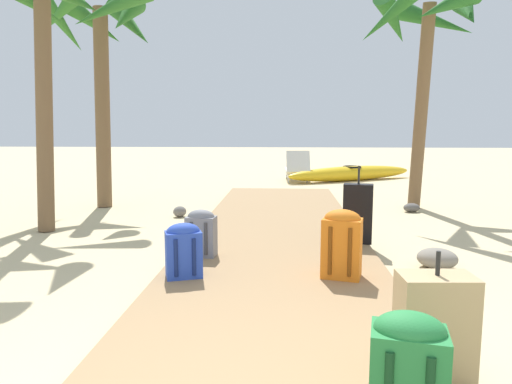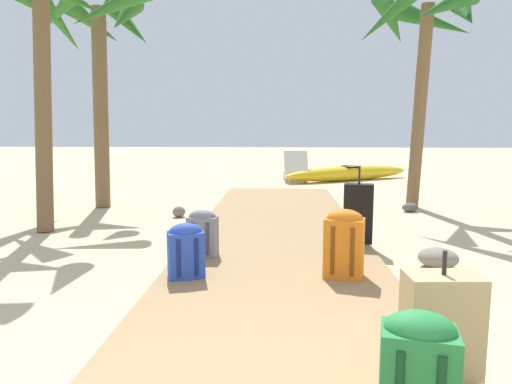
{
  "view_description": "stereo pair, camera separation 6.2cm",
  "coord_description": "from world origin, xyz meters",
  "px_view_note": "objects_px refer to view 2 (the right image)",
  "views": [
    {
      "loc": [
        0.08,
        -1.14,
        1.38
      ],
      "look_at": [
        -0.29,
        4.95,
        0.55
      ],
      "focal_mm": 32.56,
      "sensor_mm": 36.0,
      "label": 1
    },
    {
      "loc": [
        0.02,
        -1.15,
        1.38
      ],
      "look_at": [
        -0.29,
        4.95,
        0.55
      ],
      "focal_mm": 32.56,
      "sensor_mm": 36.0,
      "label": 2
    }
  ],
  "objects_px": {
    "backpack_orange": "(344,242)",
    "suitcase_tan": "(441,324)",
    "palm_tree_far_left": "(96,33)",
    "backpack_grey": "(203,232)",
    "backpack_blue": "(186,249)",
    "suitcase_black": "(358,213)",
    "backpack_green": "(418,375)",
    "palm_tree_far_right": "(425,29)",
    "kayak": "(349,173)",
    "palm_tree_near_left": "(40,7)",
    "lounge_chair": "(295,169)"
  },
  "relations": [
    {
      "from": "backpack_blue",
      "to": "backpack_green",
      "type": "relative_size",
      "value": 0.85
    },
    {
      "from": "palm_tree_far_right",
      "to": "suitcase_tan",
      "type": "bearing_deg",
      "value": -104.9
    },
    {
      "from": "suitcase_black",
      "to": "backpack_green",
      "type": "xyz_separation_m",
      "value": [
        -0.34,
        -3.48,
        -0.04
      ]
    },
    {
      "from": "backpack_grey",
      "to": "palm_tree_near_left",
      "type": "distance_m",
      "value": 3.86
    },
    {
      "from": "backpack_green",
      "to": "suitcase_tan",
      "type": "xyz_separation_m",
      "value": [
        0.29,
        0.58,
        -0.03
      ]
    },
    {
      "from": "palm_tree_far_left",
      "to": "kayak",
      "type": "bearing_deg",
      "value": 41.49
    },
    {
      "from": "palm_tree_far_left",
      "to": "backpack_orange",
      "type": "bearing_deg",
      "value": -47.43
    },
    {
      "from": "backpack_blue",
      "to": "lounge_chair",
      "type": "distance_m",
      "value": 8.53
    },
    {
      "from": "backpack_grey",
      "to": "lounge_chair",
      "type": "bearing_deg",
      "value": 81.28
    },
    {
      "from": "backpack_green",
      "to": "lounge_chair",
      "type": "xyz_separation_m",
      "value": [
        -0.17,
        10.55,
        -0.05
      ]
    },
    {
      "from": "backpack_orange",
      "to": "palm_tree_far_left",
      "type": "bearing_deg",
      "value": 132.57
    },
    {
      "from": "backpack_blue",
      "to": "palm_tree_near_left",
      "type": "distance_m",
      "value": 4.17
    },
    {
      "from": "backpack_blue",
      "to": "palm_tree_near_left",
      "type": "bearing_deg",
      "value": 136.06
    },
    {
      "from": "palm_tree_near_left",
      "to": "kayak",
      "type": "height_order",
      "value": "palm_tree_near_left"
    },
    {
      "from": "backpack_grey",
      "to": "backpack_green",
      "type": "relative_size",
      "value": 0.85
    },
    {
      "from": "backpack_orange",
      "to": "palm_tree_far_right",
      "type": "height_order",
      "value": "palm_tree_far_right"
    },
    {
      "from": "backpack_blue",
      "to": "palm_tree_far_right",
      "type": "xyz_separation_m",
      "value": [
        3.18,
        4.09,
        2.67
      ]
    },
    {
      "from": "lounge_chair",
      "to": "palm_tree_near_left",
      "type": "bearing_deg",
      "value": -119.83
    },
    {
      "from": "backpack_grey",
      "to": "kayak",
      "type": "bearing_deg",
      "value": 71.39
    },
    {
      "from": "suitcase_tan",
      "to": "backpack_blue",
      "type": "bearing_deg",
      "value": 137.64
    },
    {
      "from": "palm_tree_far_right",
      "to": "kayak",
      "type": "bearing_deg",
      "value": 96.18
    },
    {
      "from": "suitcase_black",
      "to": "palm_tree_far_right",
      "type": "height_order",
      "value": "palm_tree_far_right"
    },
    {
      "from": "backpack_blue",
      "to": "lounge_chair",
      "type": "relative_size",
      "value": 0.32
    },
    {
      "from": "backpack_green",
      "to": "palm_tree_far_left",
      "type": "xyz_separation_m",
      "value": [
        -3.73,
        6.25,
        2.62
      ]
    },
    {
      "from": "palm_tree_near_left",
      "to": "lounge_chair",
      "type": "bearing_deg",
      "value": 60.17
    },
    {
      "from": "backpack_green",
      "to": "kayak",
      "type": "height_order",
      "value": "backpack_green"
    },
    {
      "from": "lounge_chair",
      "to": "suitcase_black",
      "type": "bearing_deg",
      "value": -85.92
    },
    {
      "from": "backpack_orange",
      "to": "lounge_chair",
      "type": "xyz_separation_m",
      "value": [
        -0.17,
        8.37,
        -0.07
      ]
    },
    {
      "from": "backpack_grey",
      "to": "backpack_orange",
      "type": "bearing_deg",
      "value": -24.28
    },
    {
      "from": "palm_tree_far_left",
      "to": "palm_tree_near_left",
      "type": "height_order",
      "value": "palm_tree_far_left"
    },
    {
      "from": "palm_tree_far_left",
      "to": "backpack_grey",
      "type": "bearing_deg",
      "value": -55.45
    },
    {
      "from": "backpack_grey",
      "to": "palm_tree_near_left",
      "type": "relative_size",
      "value": 0.13
    },
    {
      "from": "backpack_orange",
      "to": "backpack_blue",
      "type": "distance_m",
      "value": 1.39
    },
    {
      "from": "suitcase_black",
      "to": "kayak",
      "type": "height_order",
      "value": "suitcase_black"
    },
    {
      "from": "backpack_grey",
      "to": "lounge_chair",
      "type": "height_order",
      "value": "lounge_chair"
    },
    {
      "from": "suitcase_black",
      "to": "palm_tree_far_left",
      "type": "bearing_deg",
      "value": 145.77
    },
    {
      "from": "backpack_blue",
      "to": "suitcase_black",
      "type": "relative_size",
      "value": 0.55
    },
    {
      "from": "suitcase_black",
      "to": "palm_tree_far_left",
      "type": "height_order",
      "value": "palm_tree_far_left"
    },
    {
      "from": "backpack_grey",
      "to": "suitcase_black",
      "type": "bearing_deg",
      "value": 21.91
    },
    {
      "from": "backpack_blue",
      "to": "palm_tree_far_right",
      "type": "height_order",
      "value": "palm_tree_far_right"
    },
    {
      "from": "palm_tree_far_left",
      "to": "palm_tree_far_right",
      "type": "height_order",
      "value": "palm_tree_far_left"
    },
    {
      "from": "backpack_grey",
      "to": "palm_tree_far_left",
      "type": "height_order",
      "value": "palm_tree_far_left"
    },
    {
      "from": "backpack_orange",
      "to": "suitcase_tan",
      "type": "xyz_separation_m",
      "value": [
        0.29,
        -1.61,
        -0.05
      ]
    },
    {
      "from": "palm_tree_near_left",
      "to": "kayak",
      "type": "relative_size",
      "value": 1.01
    },
    {
      "from": "backpack_blue",
      "to": "backpack_green",
      "type": "xyz_separation_m",
      "value": [
        1.39,
        -2.11,
        0.04
      ]
    },
    {
      "from": "backpack_orange",
      "to": "backpack_grey",
      "type": "distance_m",
      "value": 1.49
    },
    {
      "from": "suitcase_black",
      "to": "backpack_green",
      "type": "bearing_deg",
      "value": -95.5
    },
    {
      "from": "backpack_grey",
      "to": "palm_tree_near_left",
      "type": "bearing_deg",
      "value": 146.59
    },
    {
      "from": "backpack_blue",
      "to": "backpack_green",
      "type": "bearing_deg",
      "value": -56.64
    },
    {
      "from": "backpack_blue",
      "to": "kayak",
      "type": "distance_m",
      "value": 9.0
    }
  ]
}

